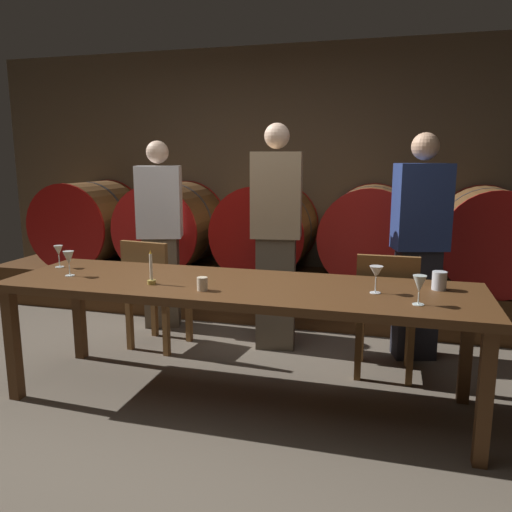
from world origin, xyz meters
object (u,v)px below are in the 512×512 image
at_px(cup_left, 202,284).
at_px(wine_barrel_far_right, 489,238).
at_px(guest_right, 419,246).
at_px(dining_table, 237,294).
at_px(wine_glass_center_right, 376,273).
at_px(chair_right, 386,309).
at_px(wine_glass_far_left, 59,251).
at_px(chair_left, 153,289).
at_px(guest_left, 160,234).
at_px(wine_barrel_far_left, 89,223).
at_px(wine_barrel_left, 172,226).
at_px(wine_glass_center_left, 69,259).
at_px(wine_barrel_right, 371,234).
at_px(cup_right, 439,281).
at_px(wine_barrel_center, 267,230).
at_px(guest_center, 276,236).
at_px(wine_glass_far_right, 419,285).
at_px(candle_center, 151,275).

bearing_deg(cup_left, wine_barrel_far_right, 48.42).
height_order(wine_barrel_far_right, guest_right, guest_right).
bearing_deg(dining_table, wine_glass_center_right, -0.29).
bearing_deg(dining_table, chair_right, 34.59).
xyz_separation_m(wine_glass_far_left, cup_left, (1.18, -0.33, -0.07)).
height_order(chair_left, chair_right, same).
bearing_deg(guest_left, wine_barrel_far_left, -47.05).
distance_m(wine_barrel_left, wine_glass_center_left, 1.96).
bearing_deg(wine_barrel_right, dining_table, -110.65).
bearing_deg(wine_glass_center_right, cup_right, 26.37).
bearing_deg(wine_glass_far_left, wine_barrel_center, 59.09).
bearing_deg(wine_glass_far_left, guest_center, 32.24).
bearing_deg(guest_left, wine_glass_center_left, 72.10).
relative_size(wine_barrel_far_left, wine_barrel_right, 1.00).
relative_size(wine_barrel_center, dining_table, 0.30).
bearing_deg(guest_right, wine_glass_center_left, 11.70).
relative_size(wine_barrel_center, wine_glass_far_left, 5.75).
distance_m(wine_barrel_far_left, guest_center, 2.42).
xyz_separation_m(wine_barrel_right, guest_center, (-0.69, -0.89, 0.08)).
distance_m(wine_barrel_left, wine_glass_center_right, 2.80).
height_order(guest_right, cup_left, guest_right).
bearing_deg(wine_barrel_right, wine_glass_far_right, -80.63).
xyz_separation_m(wine_barrel_far_left, wine_glass_center_left, (1.13, -1.95, 0.05)).
bearing_deg(wine_barrel_left, wine_glass_far_left, -91.72).
height_order(guest_right, wine_glass_far_left, guest_right).
height_order(wine_barrel_left, guest_left, guest_left).
bearing_deg(wine_barrel_center, cup_left, -86.09).
bearing_deg(wine_glass_far_right, guest_center, 131.72).
bearing_deg(wine_barrel_center, wine_glass_center_right, -59.46).
relative_size(wine_barrel_center, guest_left, 0.53).
relative_size(wine_barrel_center, guest_right, 0.52).
distance_m(chair_right, guest_left, 2.09).
xyz_separation_m(wine_barrel_far_right, wine_glass_center_left, (-2.79, -1.95, 0.05)).
distance_m(dining_table, wine_glass_far_left, 1.35).
xyz_separation_m(wine_barrel_center, guest_right, (1.37, -0.82, 0.04)).
bearing_deg(chair_left, guest_right, -161.72).
bearing_deg(wine_glass_far_right, candle_center, 178.88).
height_order(wine_barrel_center, candle_center, wine_barrel_center).
bearing_deg(wine_glass_center_right, wine_barrel_center, 120.54).
bearing_deg(wine_glass_center_right, wine_glass_center_left, -177.44).
bearing_deg(wine_barrel_far_left, cup_right, -26.47).
bearing_deg(cup_right, wine_glass_center_right, -153.63).
distance_m(chair_left, guest_left, 0.67).
bearing_deg(wine_glass_far_left, chair_right, 12.40).
bearing_deg(dining_table, guest_left, 131.98).
height_order(wine_barrel_far_right, wine_glass_far_left, wine_barrel_far_right).
xyz_separation_m(wine_barrel_far_left, chair_left, (1.33, -1.19, -0.33)).
distance_m(wine_barrel_far_left, wine_glass_far_right, 3.85).
distance_m(dining_table, wine_glass_center_left, 1.12).
bearing_deg(wine_glass_center_right, cup_left, -167.98).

